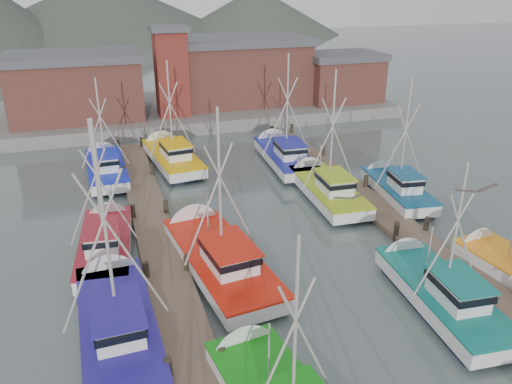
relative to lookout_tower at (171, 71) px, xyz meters
name	(u,v)px	position (x,y,z in m)	size (l,w,h in m)	color
ground	(340,312)	(2.00, -33.00, -5.55)	(260.00, 260.00, 0.00)	#475553
dock_left	(171,287)	(-5.00, -28.96, -5.34)	(2.30, 46.00, 1.50)	brown
dock_right	(420,243)	(9.00, -28.96, -5.34)	(2.30, 46.00, 1.50)	brown
quay	(187,110)	(2.00, 4.00, -4.95)	(44.00, 16.00, 1.20)	gray
shed_left	(76,85)	(-9.00, 2.00, -1.21)	(12.72, 8.48, 6.20)	brown
shed_center	(239,69)	(8.00, 4.00, -0.86)	(14.84, 9.54, 6.90)	brown
shed_right	(341,76)	(19.00, 1.00, -1.71)	(8.48, 6.36, 5.20)	brown
lookout_tower	(171,71)	(0.00, 0.00, 0.00)	(3.60, 3.60, 8.50)	maroon
distant_hills	(74,38)	(-10.76, 89.59, -5.55)	(175.00, 140.00, 42.00)	#3D4539
boat_5	(436,290)	(6.47, -33.67, -4.87)	(3.39, 8.87, 7.83)	#101C38
boat_6	(117,318)	(-7.60, -31.28, -4.86)	(4.19, 9.49, 10.28)	#101C38
boat_8	(216,256)	(-2.39, -27.57, -4.87)	(4.41, 10.59, 9.59)	#101C38
boat_9	(325,188)	(6.80, -21.05, -4.87)	(3.81, 9.13, 9.54)	#101C38
boat_10	(106,242)	(-7.73, -24.28, -4.87)	(3.42, 8.61, 8.35)	#101C38
boat_11	(395,187)	(11.41, -22.42, -4.87)	(3.48, 8.13, 8.78)	#101C38
boat_12	(171,156)	(-2.12, -11.08, -4.87)	(3.91, 9.67, 9.17)	#101C38
boat_13	(283,155)	(6.60, -13.63, -4.87)	(3.89, 9.72, 9.64)	#101C38
boat_14	(106,167)	(-7.23, -12.25, -4.87)	(3.42, 8.73, 8.25)	#101C38
gull_near	(477,190)	(3.34, -38.28, 2.36)	(1.54, 0.60, 0.24)	slate
gull_far	(350,197)	(2.00, -33.07, 0.13)	(1.55, 0.63, 0.24)	slate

